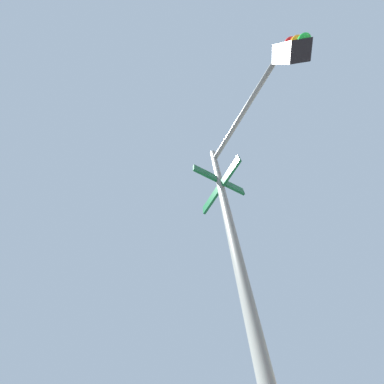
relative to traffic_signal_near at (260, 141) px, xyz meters
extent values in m
cylinder|color=slate|center=(-0.76, -0.55, -1.25)|extent=(0.12, 0.12, 6.17)
cylinder|color=slate|center=(0.10, 0.07, 1.44)|extent=(1.78, 1.32, 0.09)
cube|color=black|center=(0.96, 0.70, 0.99)|extent=(0.28, 0.28, 0.80)
sphere|color=red|center=(1.08, 0.78, 1.24)|extent=(0.18, 0.18, 0.18)
sphere|color=orange|center=(1.08, 0.78, 0.99)|extent=(0.18, 0.18, 0.18)
sphere|color=green|center=(1.08, 0.78, 0.74)|extent=(0.18, 0.18, 0.18)
cube|color=#0F5128|center=(-0.76, -0.55, 0.27)|extent=(0.91, 0.68, 0.20)
cube|color=#0F5128|center=(-0.76, -0.55, 0.49)|extent=(0.62, 0.83, 0.20)
camera|label=1|loc=(1.01, -0.78, -2.96)|focal=21.02mm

